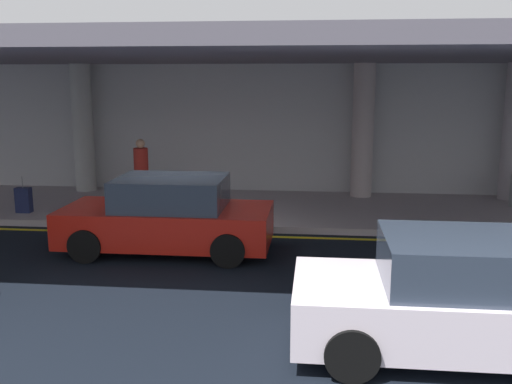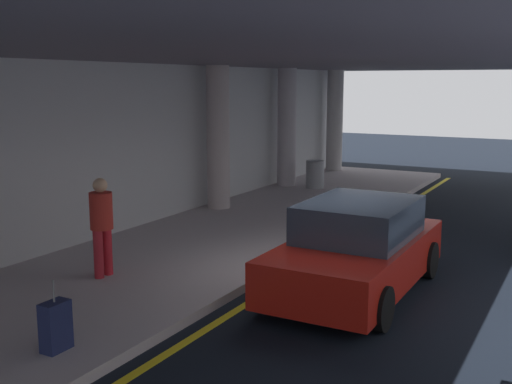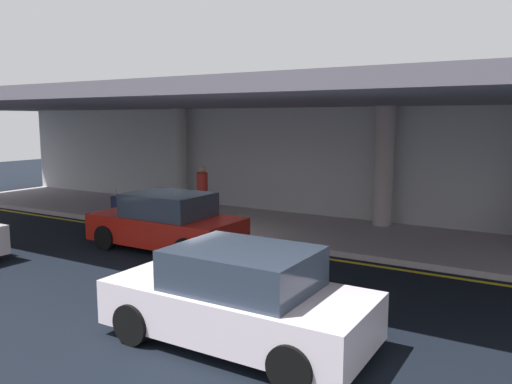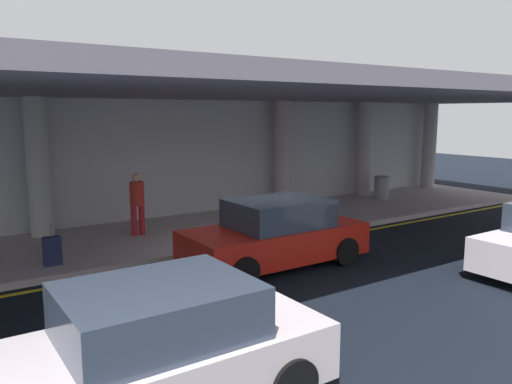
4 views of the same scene
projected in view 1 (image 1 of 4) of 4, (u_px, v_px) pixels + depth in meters
name	position (u px, v px, depth m)	size (l,w,h in m)	color
ground_plane	(183.00, 243.00, 12.05)	(60.00, 60.00, 0.00)	black
sidewalk	(210.00, 208.00, 15.06)	(26.00, 4.20, 0.15)	#B1A6AA
lane_stripe_yellow	(190.00, 234.00, 12.74)	(26.00, 0.14, 0.01)	yellow
support_column_far_left	(83.00, 128.00, 16.67)	(0.59, 0.59, 3.65)	#ABADAA
support_column_left_mid	(363.00, 131.00, 15.84)	(0.59, 0.59, 3.65)	#B3A5A4
ceiling_overhang	(204.00, 55.00, 13.82)	(28.00, 13.20, 0.30)	slate
terminal_back_wall	(223.00, 130.00, 16.90)	(26.00, 0.30, 3.80)	#B9BABD
car_red	(168.00, 217.00, 11.38)	(4.10, 1.92, 1.50)	#B11B11
car_white	(461.00, 298.00, 7.15)	(4.10, 1.92, 1.50)	white
traveler_with_luggage	(141.00, 166.00, 15.25)	(0.38, 0.38, 1.68)	maroon
suitcase_upright_primary	(24.00, 200.00, 14.13)	(0.36, 0.22, 0.90)	#1A2248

